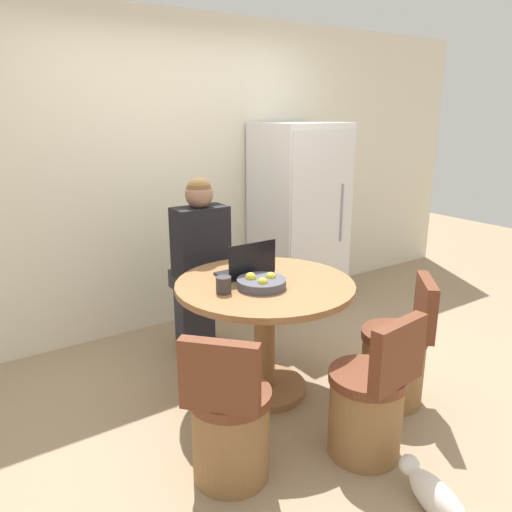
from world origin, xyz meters
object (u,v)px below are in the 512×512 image
(fruit_bowl, at_px, (261,283))
(chair_near_left_corner, at_px, (230,427))
(refrigerator, at_px, (299,219))
(laptop, at_px, (247,268))
(cat, at_px, (434,496))
(person_seated, at_px, (198,258))
(chair_near_right_corner, at_px, (396,360))
(dining_table, at_px, (265,315))
(chair_near_camera, at_px, (369,407))

(fruit_bowl, bearing_deg, chair_near_left_corner, -137.19)
(refrigerator, distance_m, laptop, 1.47)
(fruit_bowl, distance_m, cat, 1.45)
(person_seated, height_order, laptop, person_seated)
(fruit_bowl, bearing_deg, chair_near_right_corner, -35.55)
(dining_table, relative_size, fruit_bowl, 3.77)
(chair_near_camera, distance_m, laptop, 1.16)
(refrigerator, xyz_separation_m, laptop, (-1.17, -0.90, -0.03))
(chair_near_left_corner, bearing_deg, chair_near_right_corner, -132.44)
(chair_near_left_corner, distance_m, fruit_bowl, 0.91)
(dining_table, xyz_separation_m, laptop, (-0.02, 0.18, 0.28))
(refrigerator, xyz_separation_m, chair_near_left_corner, (-1.77, -1.65, -0.57))
(person_seated, bearing_deg, chair_near_left_corner, 67.41)
(person_seated, bearing_deg, cat, 92.48)
(laptop, bearing_deg, chair_near_right_corner, 130.94)
(person_seated, bearing_deg, refrigerator, -166.83)
(chair_near_camera, bearing_deg, cat, 77.65)
(cat, bearing_deg, person_seated, 16.04)
(chair_near_right_corner, relative_size, fruit_bowl, 2.77)
(chair_near_left_corner, relative_size, fruit_bowl, 2.77)
(chair_near_left_corner, height_order, laptop, laptop)
(chair_near_camera, xyz_separation_m, fruit_bowl, (-0.17, 0.77, 0.52))
(chair_near_left_corner, distance_m, chair_near_camera, 0.76)
(cat, bearing_deg, chair_near_camera, 7.39)
(chair_near_camera, bearing_deg, refrigerator, -125.02)
(dining_table, relative_size, person_seated, 0.84)
(refrigerator, bearing_deg, cat, -114.79)
(refrigerator, distance_m, chair_near_left_corner, 2.49)
(chair_near_camera, bearing_deg, person_seated, -91.16)
(refrigerator, height_order, dining_table, refrigerator)
(chair_near_right_corner, bearing_deg, dining_table, -90.00)
(chair_near_right_corner, bearing_deg, chair_near_left_corner, -47.56)
(chair_near_camera, relative_size, cat, 1.67)
(person_seated, xyz_separation_m, laptop, (0.03, -0.62, 0.08))
(chair_near_camera, xyz_separation_m, chair_near_right_corner, (0.54, 0.27, 0.00))
(chair_near_left_corner, bearing_deg, fruit_bowl, -89.87)
(person_seated, height_order, cat, person_seated)
(dining_table, distance_m, laptop, 0.33)
(chair_near_camera, distance_m, person_seated, 1.71)
(laptop, bearing_deg, dining_table, 96.01)
(laptop, bearing_deg, cat, 92.20)
(dining_table, bearing_deg, laptop, 96.01)
(dining_table, relative_size, cat, 2.27)
(laptop, bearing_deg, refrigerator, -142.31)
(chair_near_left_corner, distance_m, person_seated, 1.55)
(person_seated, bearing_deg, chair_near_right_corner, 116.49)
(refrigerator, xyz_separation_m, cat, (-1.11, -2.40, -0.77))
(refrigerator, xyz_separation_m, person_seated, (-1.20, -0.28, -0.11))
(chair_near_left_corner, bearing_deg, cat, 178.76)
(refrigerator, distance_m, fruit_bowl, 1.67)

